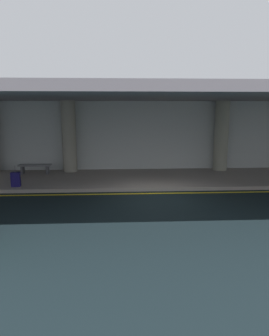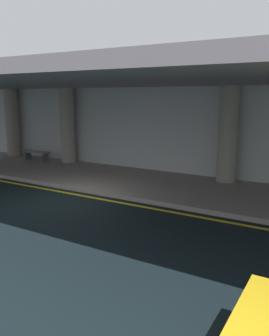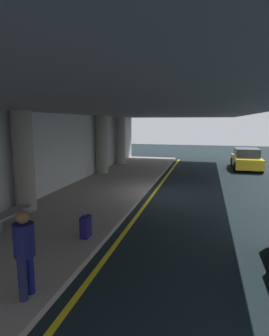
{
  "view_description": "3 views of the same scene",
  "coord_description": "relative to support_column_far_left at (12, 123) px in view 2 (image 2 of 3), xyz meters",
  "views": [
    {
      "loc": [
        -1.48,
        -11.58,
        3.4
      ],
      "look_at": [
        -0.76,
        1.96,
        0.82
      ],
      "focal_mm": 33.46,
      "sensor_mm": 36.0,
      "label": 1
    },
    {
      "loc": [
        7.74,
        -8.46,
        3.4
      ],
      "look_at": [
        1.52,
        1.97,
        0.9
      ],
      "focal_mm": 37.38,
      "sensor_mm": 36.0,
      "label": 2
    },
    {
      "loc": [
        -12.85,
        -1.68,
        3.4
      ],
      "look_at": [
        0.04,
        1.6,
        1.22
      ],
      "focal_mm": 30.17,
      "sensor_mm": 36.0,
      "label": 3
    }
  ],
  "objects": [
    {
      "name": "sidewalk",
      "position": [
        8.0,
        -1.65,
        -1.9
      ],
      "size": [
        26.0,
        4.2,
        0.15
      ],
      "primitive_type": "cube",
      "color": "gray",
      "rests_on": "ground"
    },
    {
      "name": "terminal_back_wall",
      "position": [
        8.0,
        0.6,
        -0.07
      ],
      "size": [
        26.0,
        0.3,
        3.8
      ],
      "primitive_type": "cube",
      "color": "#B4B9B7",
      "rests_on": "ground"
    },
    {
      "name": "ceiling_overhang",
      "position": [
        8.0,
        -2.15,
        1.97
      ],
      "size": [
        28.0,
        13.2,
        0.3
      ],
      "primitive_type": "cube",
      "color": "slate",
      "rests_on": "support_column_far_left"
    },
    {
      "name": "support_column_far_left",
      "position": [
        0.0,
        0.0,
        0.0
      ],
      "size": [
        0.73,
        0.73,
        3.65
      ],
      "primitive_type": "cylinder",
      "color": "gray",
      "rests_on": "sidewalk"
    },
    {
      "name": "support_column_center",
      "position": [
        12.0,
        0.0,
        0.0
      ],
      "size": [
        0.73,
        0.73,
        3.65
      ],
      "primitive_type": "cylinder",
      "color": "gray",
      "rests_on": "sidewalk"
    },
    {
      "name": "lane_stripe_yellow",
      "position": [
        8.0,
        -4.07,
        -1.97
      ],
      "size": [
        26.0,
        0.14,
        0.01
      ],
      "primitive_type": "cube",
      "color": "yellow",
      "rests_on": "ground"
    },
    {
      "name": "support_column_left_mid",
      "position": [
        4.0,
        0.0,
        0.0
      ],
      "size": [
        0.73,
        0.73,
        3.65
      ],
      "primitive_type": "cylinder",
      "color": "gray",
      "rests_on": "sidewalk"
    },
    {
      "name": "ground_plane",
      "position": [
        8.0,
        -4.75,
        -1.97
      ],
      "size": [
        60.0,
        60.0,
        0.0
      ],
      "primitive_type": "plane",
      "color": "black"
    },
    {
      "name": "bench_metal",
      "position": [
        2.32,
        -0.58,
        -1.47
      ],
      "size": [
        1.6,
        0.5,
        0.48
      ],
      "color": "slate",
      "rests_on": "sidewalk"
    }
  ]
}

